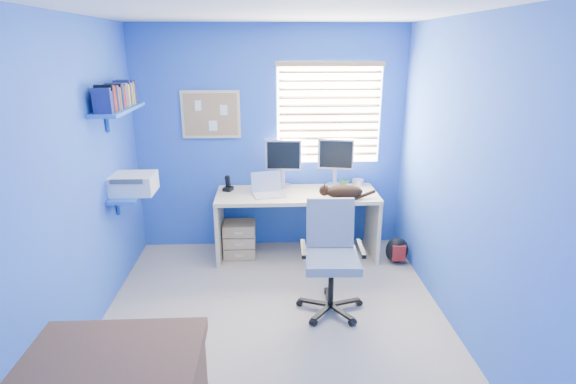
{
  "coord_description": "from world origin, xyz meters",
  "views": [
    {
      "loc": [
        -0.04,
        -3.37,
        2.26
      ],
      "look_at": [
        0.15,
        0.65,
        0.95
      ],
      "focal_mm": 28.0,
      "sensor_mm": 36.0,
      "label": 1
    }
  ],
  "objects_px": {
    "laptop": "(269,185)",
    "tower_pc": "(337,236)",
    "office_chair": "(331,271)",
    "cat": "(344,192)",
    "desk": "(297,224)"
  },
  "relations": [
    {
      "from": "laptop",
      "to": "cat",
      "type": "xyz_separation_m",
      "value": [
        0.79,
        -0.13,
        -0.04
      ]
    },
    {
      "from": "tower_pc",
      "to": "cat",
      "type": "bearing_deg",
      "value": -70.31
    },
    {
      "from": "laptop",
      "to": "office_chair",
      "type": "xyz_separation_m",
      "value": [
        0.53,
        -1.03,
        -0.48
      ]
    },
    {
      "from": "office_chair",
      "to": "cat",
      "type": "bearing_deg",
      "value": 74.3
    },
    {
      "from": "desk",
      "to": "office_chair",
      "type": "distance_m",
      "value": 1.12
    },
    {
      "from": "laptop",
      "to": "office_chair",
      "type": "bearing_deg",
      "value": -75.27
    },
    {
      "from": "desk",
      "to": "tower_pc",
      "type": "relative_size",
      "value": 3.89
    },
    {
      "from": "laptop",
      "to": "office_chair",
      "type": "height_order",
      "value": "office_chair"
    },
    {
      "from": "laptop",
      "to": "desk",
      "type": "bearing_deg",
      "value": -0.64
    },
    {
      "from": "cat",
      "to": "tower_pc",
      "type": "relative_size",
      "value": 0.87
    },
    {
      "from": "cat",
      "to": "tower_pc",
      "type": "bearing_deg",
      "value": 103.37
    },
    {
      "from": "tower_pc",
      "to": "laptop",
      "type": "bearing_deg",
      "value": -164.42
    },
    {
      "from": "cat",
      "to": "office_chair",
      "type": "relative_size",
      "value": 0.4
    },
    {
      "from": "laptop",
      "to": "tower_pc",
      "type": "height_order",
      "value": "laptop"
    },
    {
      "from": "laptop",
      "to": "tower_pc",
      "type": "relative_size",
      "value": 0.73
    }
  ]
}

